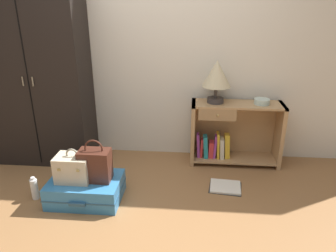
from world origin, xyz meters
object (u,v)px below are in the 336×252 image
object	(u,v)px
wardrobe	(39,76)
open_book_on_floor	(225,187)
bowl	(262,102)
bottle	(35,189)
train_case	(74,168)
suitcase_large	(86,189)
bookshelf	(231,133)
handbag	(95,165)
table_lamp	(217,75)

from	to	relation	value
wardrobe	open_book_on_floor	world-z (taller)	wardrobe
bowl	bottle	size ratio (longest dim) A/B	0.72
train_case	bowl	bearing A→B (deg)	26.28
wardrobe	bowl	distance (m)	2.32
suitcase_large	bookshelf	bearing A→B (deg)	32.18
suitcase_large	train_case	xyz separation A→B (m)	(-0.08, -0.02, 0.22)
bookshelf	bowl	world-z (taller)	bowl
handbag	train_case	bearing A→B (deg)	-173.73
wardrobe	train_case	distance (m)	1.16
table_lamp	bowl	bearing A→B (deg)	-1.78
suitcase_large	open_book_on_floor	bearing A→B (deg)	13.17
bookshelf	open_book_on_floor	xyz separation A→B (m)	(-0.08, -0.55, -0.33)
train_case	suitcase_large	bearing A→B (deg)	11.26
table_lamp	suitcase_large	size ratio (longest dim) A/B	0.69
handbag	wardrobe	bearing A→B (deg)	135.49
suitcase_large	bottle	world-z (taller)	bottle
handbag	open_book_on_floor	distance (m)	1.24
train_case	wardrobe	bearing A→B (deg)	126.97
bottle	open_book_on_floor	bearing A→B (deg)	10.71
handbag	bottle	bearing A→B (deg)	-176.46
wardrobe	open_book_on_floor	distance (m)	2.20
bookshelf	wardrobe	bearing A→B (deg)	-177.81
wardrobe	train_case	size ratio (longest dim) A/B	6.20
bookshelf	bottle	distance (m)	2.03
bowl	train_case	world-z (taller)	bowl
wardrobe	bowl	xyz separation A→B (m)	(2.31, 0.06, -0.23)
open_book_on_floor	wardrobe	bearing A→B (deg)	166.23
table_lamp	suitcase_large	xyz separation A→B (m)	(-1.16, -0.84, -0.87)
wardrobe	bookshelf	bearing A→B (deg)	2.19
bookshelf	suitcase_large	size ratio (longest dim) A/B	1.51
open_book_on_floor	handbag	bearing A→B (deg)	-165.89
train_case	handbag	world-z (taller)	handbag
wardrobe	bookshelf	xyz separation A→B (m)	(2.02, 0.08, -0.61)
table_lamp	handbag	distance (m)	1.48
wardrobe	train_case	world-z (taller)	wardrobe
table_lamp	bookshelf	bearing A→B (deg)	1.33
train_case	open_book_on_floor	bearing A→B (deg)	13.05
wardrobe	suitcase_large	bearing A→B (deg)	-48.70
suitcase_large	bottle	size ratio (longest dim) A/B	2.91
wardrobe	bookshelf	world-z (taller)	wardrobe
train_case	handbag	xyz separation A→B (m)	(0.19, 0.02, 0.03)
open_book_on_floor	bookshelf	bearing A→B (deg)	81.27
bookshelf	train_case	world-z (taller)	bookshelf
bookshelf	handbag	bearing A→B (deg)	-145.85
bottle	wardrobe	bearing A→B (deg)	104.82
bowl	suitcase_large	xyz separation A→B (m)	(-1.63, -0.83, -0.61)
train_case	table_lamp	bearing A→B (deg)	34.73
wardrobe	bowl	bearing A→B (deg)	1.45
bowl	bookshelf	bearing A→B (deg)	176.12
handbag	bottle	distance (m)	0.62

